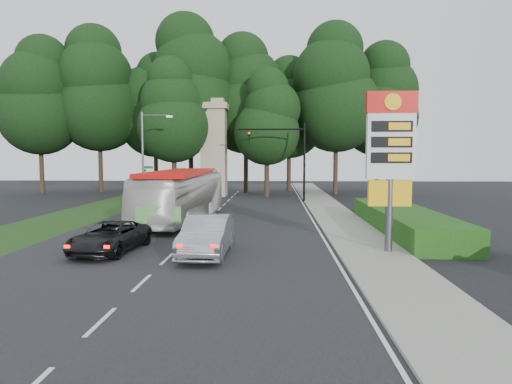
{
  "coord_description": "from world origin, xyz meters",
  "views": [
    {
      "loc": [
        4.35,
        -17.45,
        4.15
      ],
      "look_at": [
        3.31,
        7.5,
        2.2
      ],
      "focal_mm": 32.0,
      "sensor_mm": 36.0,
      "label": 1
    }
  ],
  "objects_px": {
    "traffic_signal_mast": "(290,151)",
    "sedan_silver": "(207,236)",
    "streetlight_signs": "(145,153)",
    "transit_bus": "(181,196)",
    "suv_charcoal": "(110,237)",
    "gas_station_pylon": "(391,149)",
    "monument": "(214,147)"
  },
  "relations": [
    {
      "from": "gas_station_pylon",
      "to": "sedan_silver",
      "type": "distance_m",
      "value": 8.53
    },
    {
      "from": "monument",
      "to": "streetlight_signs",
      "type": "bearing_deg",
      "value": -121.97
    },
    {
      "from": "gas_station_pylon",
      "to": "traffic_signal_mast",
      "type": "distance_m",
      "value": 22.29
    },
    {
      "from": "traffic_signal_mast",
      "to": "sedan_silver",
      "type": "xyz_separation_m",
      "value": [
        -4.18,
        -22.67,
        -3.84
      ]
    },
    {
      "from": "traffic_signal_mast",
      "to": "monument",
      "type": "xyz_separation_m",
      "value": [
        -7.68,
        6.0,
        0.43
      ]
    },
    {
      "from": "transit_bus",
      "to": "sedan_silver",
      "type": "distance_m",
      "value": 10.2
    },
    {
      "from": "monument",
      "to": "transit_bus",
      "type": "height_order",
      "value": "monument"
    },
    {
      "from": "streetlight_signs",
      "to": "sedan_silver",
      "type": "xyz_separation_m",
      "value": [
        8.49,
        -20.68,
        -3.61
      ]
    },
    {
      "from": "gas_station_pylon",
      "to": "suv_charcoal",
      "type": "bearing_deg",
      "value": -179.07
    },
    {
      "from": "streetlight_signs",
      "to": "transit_bus",
      "type": "height_order",
      "value": "streetlight_signs"
    },
    {
      "from": "gas_station_pylon",
      "to": "traffic_signal_mast",
      "type": "relative_size",
      "value": 0.95
    },
    {
      "from": "gas_station_pylon",
      "to": "streetlight_signs",
      "type": "distance_m",
      "value": 25.74
    },
    {
      "from": "traffic_signal_mast",
      "to": "sedan_silver",
      "type": "bearing_deg",
      "value": -100.45
    },
    {
      "from": "monument",
      "to": "suv_charcoal",
      "type": "xyz_separation_m",
      "value": [
        -0.8,
        -28.2,
        -4.44
      ]
    },
    {
      "from": "monument",
      "to": "transit_bus",
      "type": "distance_m",
      "value": 19.3
    },
    {
      "from": "transit_bus",
      "to": "gas_station_pylon",
      "type": "bearing_deg",
      "value": -34.58
    },
    {
      "from": "gas_station_pylon",
      "to": "monument",
      "type": "bearing_deg",
      "value": 111.8
    },
    {
      "from": "monument",
      "to": "transit_bus",
      "type": "xyz_separation_m",
      "value": [
        0.43,
        -18.98,
        -3.47
      ]
    },
    {
      "from": "suv_charcoal",
      "to": "transit_bus",
      "type": "bearing_deg",
      "value": 88.71
    },
    {
      "from": "streetlight_signs",
      "to": "transit_bus",
      "type": "bearing_deg",
      "value": -63.77
    },
    {
      "from": "streetlight_signs",
      "to": "transit_bus",
      "type": "distance_m",
      "value": 12.57
    },
    {
      "from": "suv_charcoal",
      "to": "traffic_signal_mast",
      "type": "bearing_deg",
      "value": 75.37
    },
    {
      "from": "traffic_signal_mast",
      "to": "suv_charcoal",
      "type": "relative_size",
      "value": 1.51
    },
    {
      "from": "gas_station_pylon",
      "to": "sedan_silver",
      "type": "bearing_deg",
      "value": -175.07
    },
    {
      "from": "suv_charcoal",
      "to": "gas_station_pylon",
      "type": "bearing_deg",
      "value": 7.21
    },
    {
      "from": "gas_station_pylon",
      "to": "transit_bus",
      "type": "height_order",
      "value": "gas_station_pylon"
    },
    {
      "from": "traffic_signal_mast",
      "to": "suv_charcoal",
      "type": "height_order",
      "value": "traffic_signal_mast"
    },
    {
      "from": "streetlight_signs",
      "to": "monument",
      "type": "height_order",
      "value": "monument"
    },
    {
      "from": "streetlight_signs",
      "to": "suv_charcoal",
      "type": "height_order",
      "value": "streetlight_signs"
    },
    {
      "from": "transit_bus",
      "to": "streetlight_signs",
      "type": "bearing_deg",
      "value": 121.61
    },
    {
      "from": "traffic_signal_mast",
      "to": "monument",
      "type": "bearing_deg",
      "value": 142.0
    },
    {
      "from": "gas_station_pylon",
      "to": "suv_charcoal",
      "type": "xyz_separation_m",
      "value": [
        -12.0,
        -0.2,
        -3.79
      ]
    }
  ]
}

